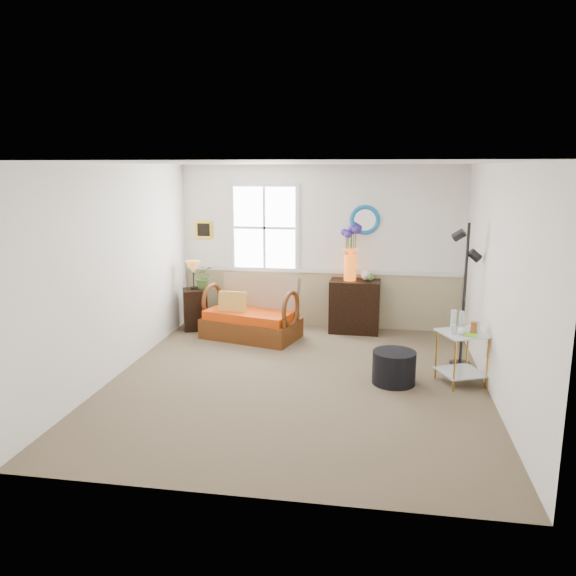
% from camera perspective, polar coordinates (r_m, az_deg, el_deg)
% --- Properties ---
extents(floor, '(4.50, 5.00, 0.01)m').
position_cam_1_polar(floor, '(6.93, 0.91, -9.44)').
color(floor, brown).
rests_on(floor, ground).
extents(ceiling, '(4.50, 5.00, 0.01)m').
position_cam_1_polar(ceiling, '(6.45, 0.99, 12.60)').
color(ceiling, white).
rests_on(ceiling, walls).
extents(walls, '(4.51, 5.01, 2.60)m').
position_cam_1_polar(walls, '(6.57, 0.95, 1.18)').
color(walls, white).
rests_on(walls, floor).
extents(wainscot, '(4.46, 0.02, 0.90)m').
position_cam_1_polar(wainscot, '(9.15, 3.20, -1.14)').
color(wainscot, tan).
rests_on(wainscot, walls).
extents(chair_rail, '(4.46, 0.04, 0.06)m').
position_cam_1_polar(chair_rail, '(9.04, 3.23, 1.74)').
color(chair_rail, white).
rests_on(chair_rail, walls).
extents(window, '(1.14, 0.06, 1.44)m').
position_cam_1_polar(window, '(9.09, -2.40, 6.13)').
color(window, white).
rests_on(window, walls).
extents(picture, '(0.28, 0.03, 0.28)m').
position_cam_1_polar(picture, '(9.36, -8.55, 5.88)').
color(picture, gold).
rests_on(picture, walls).
extents(mirror, '(0.47, 0.07, 0.47)m').
position_cam_1_polar(mirror, '(8.90, 7.82, 6.87)').
color(mirror, '#1795C5').
rests_on(mirror, walls).
extents(loveseat, '(1.56, 1.13, 0.92)m').
position_cam_1_polar(loveseat, '(8.53, -3.79, -2.08)').
color(loveseat, '#53240C').
rests_on(loveseat, floor).
extents(throw_pillow, '(0.43, 0.14, 0.42)m').
position_cam_1_polar(throw_pillow, '(8.52, -5.66, -1.76)').
color(throw_pillow, orange).
rests_on(throw_pillow, loveseat).
extents(lamp_stand, '(0.48, 0.48, 0.65)m').
position_cam_1_polar(lamp_stand, '(9.11, -9.39, -2.14)').
color(lamp_stand, black).
rests_on(lamp_stand, floor).
extents(table_lamp, '(0.28, 0.28, 0.46)m').
position_cam_1_polar(table_lamp, '(9.02, -9.58, 1.32)').
color(table_lamp, gold).
rests_on(table_lamp, lamp_stand).
extents(potted_plant, '(0.41, 0.44, 0.29)m').
position_cam_1_polar(potted_plant, '(9.04, -8.57, 0.84)').
color(potted_plant, '#41672C').
rests_on(potted_plant, lamp_stand).
extents(cabinet, '(0.79, 0.52, 0.83)m').
position_cam_1_polar(cabinet, '(8.90, 6.79, -1.82)').
color(cabinet, black).
rests_on(cabinet, floor).
extents(flower_vase, '(0.30, 0.30, 0.83)m').
position_cam_1_polar(flower_vase, '(8.73, 6.36, 3.47)').
color(flower_vase, '#E95B10').
rests_on(flower_vase, cabinet).
extents(side_table, '(0.66, 0.66, 0.64)m').
position_cam_1_polar(side_table, '(7.07, 17.19, -6.82)').
color(side_table, '#C48C24').
rests_on(side_table, floor).
extents(tabletop_items, '(0.39, 0.39, 0.23)m').
position_cam_1_polar(tabletop_items, '(6.98, 17.52, -3.32)').
color(tabletop_items, silver).
rests_on(tabletop_items, side_table).
extents(floor_lamp, '(0.35, 0.35, 1.87)m').
position_cam_1_polar(floor_lamp, '(7.56, 17.48, -0.74)').
color(floor_lamp, black).
rests_on(floor_lamp, floor).
extents(ottoman, '(0.59, 0.59, 0.40)m').
position_cam_1_polar(ottoman, '(6.92, 10.71, -7.93)').
color(ottoman, black).
rests_on(ottoman, floor).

